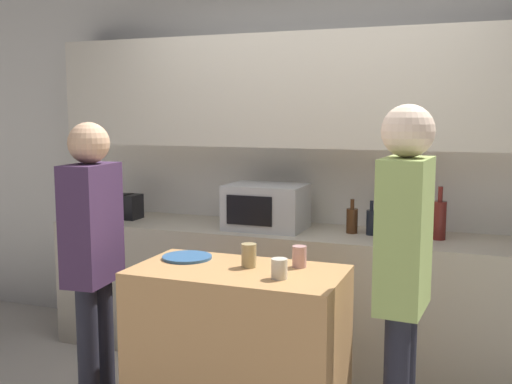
{
  "coord_description": "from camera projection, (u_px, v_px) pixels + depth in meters",
  "views": [
    {
      "loc": [
        1.06,
        -2.37,
        1.68
      ],
      "look_at": [
        -0.03,
        0.52,
        1.27
      ],
      "focal_mm": 42.0,
      "sensor_mm": 36.0,
      "label": 1
    }
  ],
  "objects": [
    {
      "name": "back_wall",
      "position": [
        318.0,
        134.0,
        4.13
      ],
      "size": [
        6.4,
        0.4,
        2.7
      ],
      "color": "silver",
      "rests_on": "ground_plane"
    },
    {
      "name": "back_counter",
      "position": [
        306.0,
        297.0,
        4.02
      ],
      "size": [
        3.6,
        0.62,
        0.9
      ],
      "color": "#B7AD99",
      "rests_on": "ground_plane"
    },
    {
      "name": "kitchen_island",
      "position": [
        238.0,
        359.0,
        2.99
      ],
      "size": [
        1.03,
        0.56,
        0.92
      ],
      "color": "#B27F4C",
      "rests_on": "ground_plane"
    },
    {
      "name": "microwave",
      "position": [
        266.0,
        207.0,
        4.02
      ],
      "size": [
        0.52,
        0.39,
        0.3
      ],
      "color": "#B7BABC",
      "rests_on": "back_counter"
    },
    {
      "name": "toaster",
      "position": [
        123.0,
        206.0,
        4.42
      ],
      "size": [
        0.26,
        0.16,
        0.18
      ],
      "color": "black",
      "rests_on": "back_counter"
    },
    {
      "name": "bottle_0",
      "position": [
        352.0,
        220.0,
        3.88
      ],
      "size": [
        0.07,
        0.07,
        0.22
      ],
      "color": "#472814",
      "rests_on": "back_counter"
    },
    {
      "name": "bottle_1",
      "position": [
        371.0,
        222.0,
        3.82
      ],
      "size": [
        0.06,
        0.06,
        0.22
      ],
      "color": "black",
      "rests_on": "back_counter"
    },
    {
      "name": "bottle_2",
      "position": [
        386.0,
        221.0,
        3.82
      ],
      "size": [
        0.07,
        0.07,
        0.24
      ],
      "color": "maroon",
      "rests_on": "back_counter"
    },
    {
      "name": "bottle_3",
      "position": [
        406.0,
        221.0,
        3.82
      ],
      "size": [
        0.07,
        0.07,
        0.23
      ],
      "color": "maroon",
      "rests_on": "back_counter"
    },
    {
      "name": "bottle_4",
      "position": [
        421.0,
        224.0,
        3.73
      ],
      "size": [
        0.07,
        0.07,
        0.23
      ],
      "color": "maroon",
      "rests_on": "back_counter"
    },
    {
      "name": "bottle_5",
      "position": [
        439.0,
        219.0,
        3.68
      ],
      "size": [
        0.08,
        0.08,
        0.33
      ],
      "color": "maroon",
      "rests_on": "back_counter"
    },
    {
      "name": "plate_on_island",
      "position": [
        187.0,
        257.0,
        3.14
      ],
      "size": [
        0.26,
        0.26,
        0.01
      ],
      "color": "#2D5684",
      "rests_on": "kitchen_island"
    },
    {
      "name": "cup_0",
      "position": [
        299.0,
        257.0,
        2.96
      ],
      "size": [
        0.07,
        0.07,
        0.11
      ],
      "color": "tan",
      "rests_on": "kitchen_island"
    },
    {
      "name": "cup_1",
      "position": [
        279.0,
        269.0,
        2.75
      ],
      "size": [
        0.08,
        0.08,
        0.09
      ],
      "color": "beige",
      "rests_on": "kitchen_island"
    },
    {
      "name": "cup_2",
      "position": [
        249.0,
        255.0,
        2.96
      ],
      "size": [
        0.08,
        0.08,
        0.12
      ],
      "color": "tan",
      "rests_on": "kitchen_island"
    },
    {
      "name": "person_left",
      "position": [
        93.0,
        249.0,
        3.14
      ],
      "size": [
        0.22,
        0.35,
        1.63
      ],
      "rotation": [
        0.0,
        0.0,
        -1.49
      ],
      "color": "black",
      "rests_on": "ground_plane"
    },
    {
      "name": "person_center",
      "position": [
        404.0,
        265.0,
        2.58
      ],
      "size": [
        0.23,
        0.35,
        1.72
      ],
      "rotation": [
        0.0,
        0.0,
        1.5
      ],
      "color": "black",
      "rests_on": "ground_plane"
    }
  ]
}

